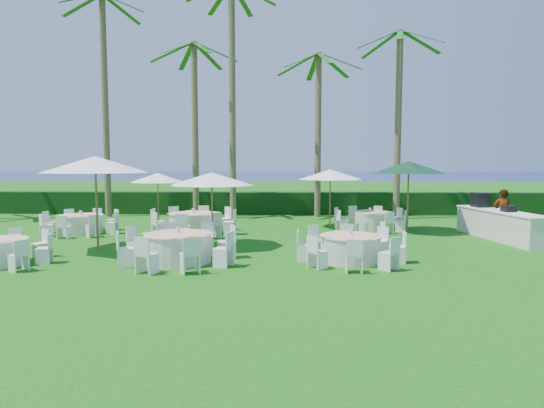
{
  "coord_description": "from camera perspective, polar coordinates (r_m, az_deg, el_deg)",
  "views": [
    {
      "loc": [
        2.27,
        -12.82,
        2.72
      ],
      "look_at": [
        1.73,
        3.38,
        1.3
      ],
      "focal_mm": 30.0,
      "sensor_mm": 36.0,
      "label": 1
    }
  ],
  "objects": [
    {
      "name": "palm_a",
      "position": [
        25.38,
        -20.21,
        12.38
      ],
      "size": [
        4.39,
        4.18,
        11.26
      ],
      "color": "brown",
      "rests_on": "ground"
    },
    {
      "name": "banquet_table_f",
      "position": [
        19.44,
        12.17,
        -1.97
      ],
      "size": [
        2.92,
        2.92,
        0.91
      ],
      "color": "beige",
      "rests_on": "ground"
    },
    {
      "name": "umbrella_c",
      "position": [
        20.39,
        -14.16,
        3.22
      ],
      "size": [
        2.41,
        2.41,
        2.34
      ],
      "color": "brown",
      "rests_on": "ground"
    },
    {
      "name": "hedge",
      "position": [
        25.01,
        -3.29,
        0.13
      ],
      "size": [
        34.0,
        1.0,
        1.2
      ],
      "primitive_type": "cube",
      "color": "black",
      "rests_on": "ground"
    },
    {
      "name": "umbrella_a",
      "position": [
        15.25,
        -21.29,
        4.65
      ],
      "size": [
        3.39,
        3.39,
        2.98
      ],
      "color": "brown",
      "rests_on": "ground"
    },
    {
      "name": "palm_e",
      "position": [
        23.53,
        15.56,
        10.53
      ],
      "size": [
        4.3,
        4.33,
        9.2
      ],
      "color": "brown",
      "rests_on": "ground"
    },
    {
      "name": "banquet_table_b",
      "position": [
        12.93,
        -11.66,
        -5.3
      ],
      "size": [
        3.2,
        3.2,
        0.98
      ],
      "color": "beige",
      "rests_on": "ground"
    },
    {
      "name": "umbrella_b",
      "position": [
        14.97,
        -7.58,
        3.15
      ],
      "size": [
        2.74,
        2.74,
        2.46
      ],
      "color": "brown",
      "rests_on": "ground"
    },
    {
      "name": "banquet_table_e",
      "position": [
        18.04,
        -9.8,
        -2.33
      ],
      "size": [
        3.33,
        3.33,
        1.0
      ],
      "color": "beige",
      "rests_on": "ground"
    },
    {
      "name": "palm_b",
      "position": [
        23.77,
        -9.64,
        10.14
      ],
      "size": [
        4.4,
        3.97,
        8.84
      ],
      "color": "brown",
      "rests_on": "ground"
    },
    {
      "name": "palm_d",
      "position": [
        23.69,
        5.8,
        9.59
      ],
      "size": [
        4.25,
        4.37,
        8.35
      ],
      "color": "brown",
      "rests_on": "ground"
    },
    {
      "name": "ocean",
      "position": [
        114.88,
        0.79,
        3.64
      ],
      "size": [
        260.0,
        260.0,
        0.0
      ],
      "primitive_type": "plane",
      "color": "#081854",
      "rests_on": "ground"
    },
    {
      "name": "staff_person",
      "position": [
        19.32,
        26.93,
        -0.97
      ],
      "size": [
        0.72,
        0.54,
        1.78
      ],
      "primitive_type": "imported",
      "rotation": [
        0.0,
        0.0,
        2.95
      ],
      "color": "gray",
      "rests_on": "ground"
    },
    {
      "name": "umbrella_d",
      "position": [
        19.6,
        7.33,
        3.69
      ],
      "size": [
        2.73,
        2.73,
        2.5
      ],
      "color": "brown",
      "rests_on": "ground"
    },
    {
      "name": "banquet_table_d",
      "position": [
        19.47,
        -22.84,
        -2.26
      ],
      "size": [
        2.94,
        2.94,
        0.9
      ],
      "color": "beige",
      "rests_on": "ground"
    },
    {
      "name": "ground",
      "position": [
        13.3,
        -8.0,
        -6.84
      ],
      "size": [
        120.0,
        120.0,
        0.0
      ],
      "primitive_type": "plane",
      "color": "#17580F",
      "rests_on": "ground"
    },
    {
      "name": "palm_c",
      "position": [
        23.35,
        -5.01,
        13.72
      ],
      "size": [
        4.39,
        4.2,
        11.57
      ],
      "color": "brown",
      "rests_on": "ground"
    },
    {
      "name": "umbrella_green",
      "position": [
        18.94,
        16.78,
        4.42
      ],
      "size": [
        2.98,
        2.98,
        2.85
      ],
      "color": "brown",
      "rests_on": "ground"
    },
    {
      "name": "banquet_table_c",
      "position": [
        12.92,
        9.81,
        -5.42
      ],
      "size": [
        3.01,
        3.01,
        0.91
      ],
      "color": "beige",
      "rests_on": "ground"
    },
    {
      "name": "buffet_table",
      "position": [
        18.47,
        26.64,
        -2.23
      ],
      "size": [
        1.57,
        4.62,
        1.61
      ],
      "color": "beige",
      "rests_on": "ground"
    }
  ]
}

